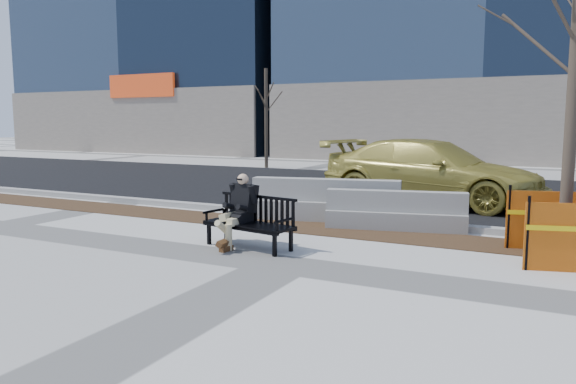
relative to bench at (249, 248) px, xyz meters
name	(u,v)px	position (x,y,z in m)	size (l,w,h in m)	color
ground	(284,264)	(0.97, -0.67, 0.00)	(120.00, 120.00, 0.00)	beige
mulch_strip	(348,231)	(0.97, 1.93, 0.00)	(40.00, 1.20, 0.02)	#47301C
asphalt_street	(424,192)	(0.97, 8.13, 0.00)	(60.00, 10.40, 0.01)	black
curb	(365,220)	(0.97, 2.88, 0.06)	(60.00, 0.25, 0.12)	#9E9B93
bench	(249,248)	(0.00, 0.00, 0.00)	(1.57, 0.56, 0.84)	black
seated_man	(240,245)	(-0.21, 0.08, 0.00)	(0.50, 0.83, 1.16)	black
tree_fence	(562,261)	(4.49, 1.33, 0.00)	(2.04, 2.04, 5.10)	orange
sedan	(430,203)	(1.56, 6.10, 0.00)	(2.20, 5.42, 1.57)	#AE9F3F
jersey_barrier_left	(325,220)	(0.15, 2.80, 0.00)	(3.01, 0.60, 0.86)	#9A9790
jersey_barrier_right	(395,229)	(1.69, 2.51, 0.00)	(2.57, 0.51, 0.74)	gray
far_tree_left	(266,168)	(-7.15, 13.53, 0.00)	(1.71, 1.71, 4.61)	#463A2D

